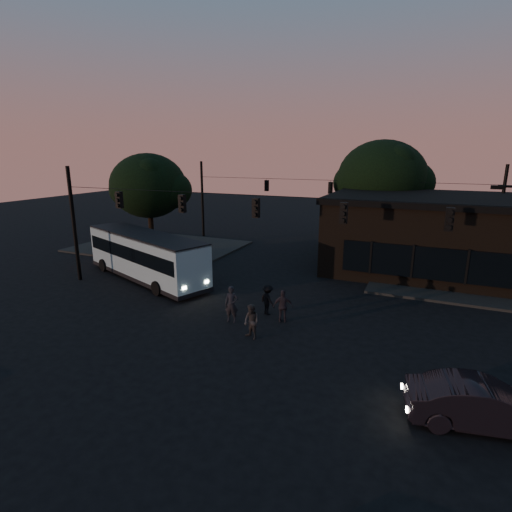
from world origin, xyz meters
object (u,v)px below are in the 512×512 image
at_px(pedestrian_c, 283,306).
at_px(pedestrian_d, 268,300).
at_px(pedestrian_a, 232,304).
at_px(building, 440,234).
at_px(bus, 145,254).
at_px(car, 483,405).
at_px(pedestrian_b, 251,322).

height_order(pedestrian_c, pedestrian_d, pedestrian_c).
distance_m(pedestrian_a, pedestrian_c, 2.59).
distance_m(building, bus, 20.59).
bearing_deg(pedestrian_c, pedestrian_d, -48.61).
relative_size(car, pedestrian_b, 2.77).
bearing_deg(pedestrian_c, building, -137.88).
height_order(building, bus, building).
xyz_separation_m(bus, pedestrian_c, (10.88, -2.94, -0.91)).
relative_size(building, pedestrian_a, 8.24).
height_order(pedestrian_b, pedestrian_d, pedestrian_d).
bearing_deg(bus, pedestrian_c, 5.95).
relative_size(pedestrian_b, pedestrian_d, 1.00).
relative_size(car, pedestrian_a, 2.42).
bearing_deg(pedestrian_c, pedestrian_b, 54.14).
relative_size(building, pedestrian_b, 9.43).
bearing_deg(pedestrian_d, pedestrian_b, 130.25).
height_order(building, pedestrian_b, building).
xyz_separation_m(bus, car, (19.28, -7.90, -1.01)).
distance_m(car, pedestrian_d, 11.00).
distance_m(bus, pedestrian_c, 11.31).
distance_m(bus, pedestrian_d, 10.12).
xyz_separation_m(building, car, (1.34, -17.96, -1.96)).
distance_m(building, pedestrian_d, 14.95).
bearing_deg(pedestrian_b, pedestrian_c, 98.17).
height_order(building, pedestrian_d, building).
relative_size(pedestrian_a, pedestrian_d, 1.14).
xyz_separation_m(car, pedestrian_d, (-9.48, 5.57, 0.08)).
height_order(bus, pedestrian_b, bus).
xyz_separation_m(bus, pedestrian_a, (8.50, -3.96, -0.82)).
height_order(pedestrian_a, pedestrian_b, pedestrian_a).
bearing_deg(pedestrian_a, building, 42.22).
bearing_deg(car, pedestrian_d, 48.94).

